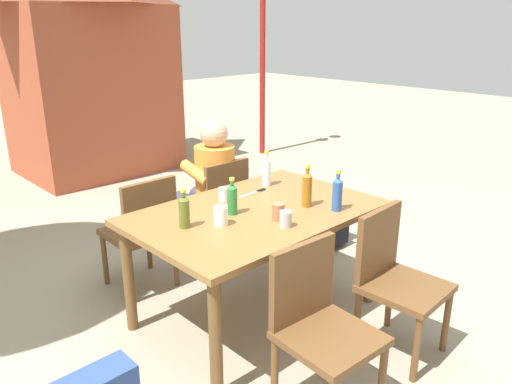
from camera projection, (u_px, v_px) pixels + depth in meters
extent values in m
plane|color=gray|center=(256.00, 313.00, 3.41)|extent=(24.00, 24.00, 0.00)
cube|color=olive|center=(256.00, 213.00, 3.17)|extent=(1.56, 1.02, 0.04)
cylinder|color=brown|center=(216.00, 339.00, 2.54)|extent=(0.07, 0.07, 0.72)
cylinder|color=brown|center=(372.00, 255.00, 3.45)|extent=(0.07, 0.07, 0.72)
cylinder|color=brown|center=(129.00, 279.00, 3.13)|extent=(0.07, 0.07, 0.72)
cylinder|color=brown|center=(281.00, 221.00, 4.04)|extent=(0.07, 0.07, 0.72)
cube|color=brown|center=(212.00, 209.00, 4.11)|extent=(0.44, 0.44, 0.04)
cube|color=brown|center=(227.00, 188.00, 3.89)|extent=(0.42, 0.04, 0.42)
cylinder|color=brown|center=(216.00, 222.00, 4.43)|extent=(0.04, 0.04, 0.41)
cylinder|color=brown|center=(181.00, 233.00, 4.19)|extent=(0.04, 0.04, 0.41)
cylinder|color=brown|center=(245.00, 234.00, 4.17)|extent=(0.04, 0.04, 0.41)
cylinder|color=brown|center=(209.00, 247.00, 3.93)|extent=(0.04, 0.04, 0.41)
cube|color=brown|center=(405.00, 288.00, 2.89)|extent=(0.46, 0.46, 0.04)
cube|color=brown|center=(378.00, 242.00, 2.94)|extent=(0.42, 0.06, 0.42)
cylinder|color=brown|center=(416.00, 350.00, 2.70)|extent=(0.04, 0.04, 0.41)
cylinder|color=brown|center=(446.00, 321.00, 2.96)|extent=(0.04, 0.04, 0.41)
cylinder|color=brown|center=(357.00, 322.00, 2.95)|extent=(0.04, 0.04, 0.41)
cylinder|color=brown|center=(389.00, 298.00, 3.21)|extent=(0.04, 0.04, 0.41)
cube|color=brown|center=(138.00, 232.00, 3.65)|extent=(0.44, 0.44, 0.04)
cube|color=brown|center=(150.00, 210.00, 3.44)|extent=(0.42, 0.04, 0.42)
cylinder|color=brown|center=(149.00, 245.00, 3.98)|extent=(0.04, 0.04, 0.41)
cylinder|color=brown|center=(105.00, 259.00, 3.73)|extent=(0.04, 0.04, 0.41)
cylinder|color=brown|center=(176.00, 260.00, 3.71)|extent=(0.04, 0.04, 0.41)
cylinder|color=brown|center=(130.00, 277.00, 3.47)|extent=(0.04, 0.04, 0.41)
cube|color=brown|center=(330.00, 338.00, 2.43)|extent=(0.47, 0.47, 0.04)
cube|color=brown|center=(303.00, 281.00, 2.50)|extent=(0.42, 0.07, 0.42)
cylinder|color=brown|center=(382.00, 379.00, 2.48)|extent=(0.04, 0.04, 0.41)
cylinder|color=brown|center=(275.00, 373.00, 2.52)|extent=(0.04, 0.04, 0.41)
cylinder|color=brown|center=(326.00, 344.00, 2.75)|extent=(0.04, 0.04, 0.41)
cylinder|color=orange|center=(215.00, 178.00, 3.98)|extent=(0.32, 0.32, 0.52)
sphere|color=tan|center=(214.00, 134.00, 3.87)|extent=(0.22, 0.22, 0.22)
cylinder|color=#383847|center=(209.00, 199.00, 4.26)|extent=(0.14, 0.40, 0.14)
cylinder|color=#383847|center=(196.00, 218.00, 4.47)|extent=(0.11, 0.11, 0.45)
cylinder|color=orange|center=(233.00, 164.00, 4.08)|extent=(0.09, 0.31, 0.16)
cylinder|color=#383847|center=(192.00, 205.00, 4.14)|extent=(0.14, 0.40, 0.14)
cylinder|color=#383847|center=(180.00, 223.00, 4.35)|extent=(0.11, 0.11, 0.45)
cylinder|color=orange|center=(196.00, 173.00, 3.83)|extent=(0.09, 0.31, 0.16)
cylinder|color=#566623|center=(184.00, 214.00, 2.86)|extent=(0.06, 0.06, 0.17)
cone|color=#566623|center=(184.00, 198.00, 2.83)|extent=(0.06, 0.06, 0.02)
cylinder|color=#566623|center=(183.00, 194.00, 2.82)|extent=(0.03, 0.03, 0.02)
cylinder|color=yellow|center=(183.00, 191.00, 2.82)|extent=(0.03, 0.03, 0.02)
cylinder|color=#2D56A3|center=(337.00, 196.00, 3.12)|extent=(0.06, 0.06, 0.19)
cone|color=#2D56A3|center=(338.00, 180.00, 3.09)|extent=(0.06, 0.06, 0.03)
cylinder|color=#2D56A3|center=(338.00, 176.00, 3.08)|extent=(0.03, 0.03, 0.03)
cylinder|color=yellow|center=(339.00, 172.00, 3.07)|extent=(0.03, 0.03, 0.02)
cylinder|color=white|center=(266.00, 173.00, 3.60)|extent=(0.06, 0.06, 0.19)
cone|color=white|center=(266.00, 159.00, 3.57)|extent=(0.06, 0.06, 0.03)
cylinder|color=white|center=(266.00, 155.00, 3.56)|extent=(0.03, 0.03, 0.03)
cylinder|color=yellow|center=(267.00, 152.00, 3.55)|extent=(0.03, 0.03, 0.02)
cylinder|color=#287A38|center=(232.00, 201.00, 3.07)|extent=(0.06, 0.06, 0.17)
cone|color=#287A38|center=(232.00, 186.00, 3.03)|extent=(0.06, 0.06, 0.02)
cylinder|color=#287A38|center=(232.00, 182.00, 3.03)|extent=(0.03, 0.03, 0.02)
cylinder|color=yellow|center=(232.00, 179.00, 3.02)|extent=(0.03, 0.03, 0.02)
cylinder|color=#996019|center=(307.00, 191.00, 3.19)|extent=(0.06, 0.06, 0.20)
cone|color=#996019|center=(308.00, 174.00, 3.15)|extent=(0.06, 0.06, 0.03)
cylinder|color=#996019|center=(308.00, 170.00, 3.14)|extent=(0.03, 0.03, 0.03)
cylinder|color=yellow|center=(308.00, 166.00, 3.13)|extent=(0.03, 0.03, 0.02)
cylinder|color=#B2B7BC|center=(286.00, 219.00, 2.88)|extent=(0.07, 0.07, 0.10)
cylinder|color=white|center=(221.00, 216.00, 2.91)|extent=(0.08, 0.08, 0.11)
cylinder|color=#BC6B47|center=(278.00, 212.00, 2.98)|extent=(0.08, 0.08, 0.10)
cylinder|color=silver|center=(224.00, 194.00, 3.31)|extent=(0.07, 0.07, 0.09)
cube|color=silver|center=(250.00, 194.00, 3.44)|extent=(0.18, 0.03, 0.01)
cube|color=black|center=(261.00, 190.00, 3.51)|extent=(0.08, 0.02, 0.01)
cube|color=black|center=(329.00, 223.00, 4.40)|extent=(0.29, 0.18, 0.40)
cube|color=black|center=(339.00, 235.00, 4.34)|extent=(0.20, 0.06, 0.18)
cube|color=#9E472D|center=(92.00, 91.00, 6.43)|extent=(1.84, 1.45, 2.10)
cylinder|color=maroon|center=(262.00, 61.00, 7.14)|extent=(0.08, 0.08, 2.70)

